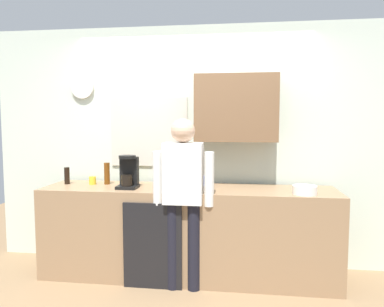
# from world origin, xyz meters

# --- Properties ---
(ground_plane) EXTENTS (8.00, 8.00, 0.00)m
(ground_plane) POSITION_xyz_m (0.00, 0.00, 0.00)
(ground_plane) COLOR #8C6D4C
(kitchen_counter) EXTENTS (2.94, 0.64, 0.91)m
(kitchen_counter) POSITION_xyz_m (0.00, 0.30, 0.45)
(kitchen_counter) COLOR #937251
(kitchen_counter) RESTS_ON ground_plane
(dishwasher_panel) EXTENTS (0.56, 0.02, 0.82)m
(dishwasher_panel) POSITION_xyz_m (-0.29, -0.03, 0.41)
(dishwasher_panel) COLOR black
(dishwasher_panel) RESTS_ON ground_plane
(back_wall_assembly) EXTENTS (4.54, 0.42, 2.60)m
(back_wall_assembly) POSITION_xyz_m (0.05, 0.70, 1.36)
(back_wall_assembly) COLOR silver
(back_wall_assembly) RESTS_ON ground_plane
(coffee_maker) EXTENTS (0.20, 0.20, 0.33)m
(coffee_maker) POSITION_xyz_m (-0.59, 0.22, 1.05)
(coffee_maker) COLOR black
(coffee_maker) RESTS_ON kitchen_counter
(bottle_olive_oil) EXTENTS (0.06, 0.06, 0.25)m
(bottle_olive_oil) POSITION_xyz_m (-0.67, 0.51, 1.03)
(bottle_olive_oil) COLOR olive
(bottle_olive_oil) RESTS_ON kitchen_counter
(bottle_amber_beer) EXTENTS (0.06, 0.06, 0.23)m
(bottle_amber_beer) POSITION_xyz_m (-0.88, 0.40, 1.02)
(bottle_amber_beer) COLOR brown
(bottle_amber_beer) RESTS_ON kitchen_counter
(bottle_dark_sauce) EXTENTS (0.06, 0.06, 0.18)m
(bottle_dark_sauce) POSITION_xyz_m (-1.31, 0.36, 1.00)
(bottle_dark_sauce) COLOR black
(bottle_dark_sauce) RESTS_ON kitchen_counter
(cup_blue_mug) EXTENTS (0.08, 0.08, 0.10)m
(cup_blue_mug) POSITION_xyz_m (0.14, 0.46, 0.96)
(cup_blue_mug) COLOR #3351B2
(cup_blue_mug) RESTS_ON kitchen_counter
(cup_yellow_cup) EXTENTS (0.07, 0.07, 0.08)m
(cup_yellow_cup) POSITION_xyz_m (-1.03, 0.37, 0.95)
(cup_yellow_cup) COLOR yellow
(cup_yellow_cup) RESTS_ON kitchen_counter
(mixing_bowl) EXTENTS (0.22, 0.22, 0.08)m
(mixing_bowl) POSITION_xyz_m (1.11, 0.13, 0.95)
(mixing_bowl) COLOR white
(mixing_bowl) RESTS_ON kitchen_counter
(person_at_sink) EXTENTS (0.57, 0.22, 1.60)m
(person_at_sink) POSITION_xyz_m (0.00, 0.00, 0.95)
(person_at_sink) COLOR black
(person_at_sink) RESTS_ON ground_plane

